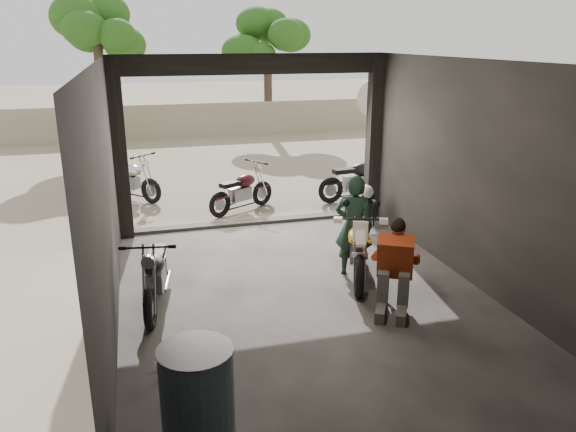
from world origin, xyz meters
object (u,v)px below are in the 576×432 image
outside_bike_b (242,188)px  stool (363,203)px  sign_post (374,116)px  left_bike (155,271)px  mechanic (394,270)px  oil_drum (198,401)px  outside_bike_c (357,176)px  main_bike (358,243)px  outside_bike_a (130,176)px  rider (354,226)px  helmet (366,192)px

outside_bike_b → stool: (2.07, -1.54, -0.04)m
sign_post → left_bike: bearing=-123.8°
mechanic → oil_drum: mechanic is taller
outside_bike_c → oil_drum: size_ratio=1.66×
left_bike → stool: (4.00, 2.44, -0.06)m
main_bike → stool: main_bike is taller
outside_bike_a → oil_drum: 8.45m
rider → main_bike: bearing=124.4°
stool → left_bike: bearing=-148.6°
outside_bike_c → oil_drum: outside_bike_c is taller
outside_bike_b → stool: bearing=-158.0°
outside_bike_b → main_bike: bearing=163.6°
left_bike → helmet: left_bike is taller
rider → outside_bike_b: bearing=-48.0°
outside_bike_a → outside_bike_b: outside_bike_a is taller
left_bike → rider: bearing=15.1°
oil_drum → mechanic: bearing=34.6°
left_bike → rider: (2.93, 0.29, 0.26)m
mechanic → helmet: mechanic is taller
outside_bike_b → mechanic: mechanic is taller
left_bike → main_bike: bearing=12.4°
rider → helmet: rider is taller
main_bike → stool: bearing=85.3°
outside_bike_a → rider: 6.15m
outside_bike_b → sign_post: sign_post is taller
outside_bike_a → helmet: bearing=-78.5°
stool → helmet: (0.02, -0.05, 0.22)m
outside_bike_b → outside_bike_c: size_ratio=0.91×
outside_bike_a → mechanic: size_ratio=1.30×
outside_bike_a → oil_drum: outside_bike_a is taller
outside_bike_a → helmet: 5.33m
main_bike → left_bike: (-2.95, -0.16, -0.04)m
stool → sign_post: bearing=62.7°
main_bike → outside_bike_c: bearing=87.9°
main_bike → rider: (-0.02, 0.13, 0.22)m
oil_drum → outside_bike_c: bearing=58.4°
left_bike → outside_bike_a: 5.54m
mechanic → stool: size_ratio=2.27×
stool → oil_drum: 6.55m
outside_bike_b → outside_bike_c: (2.62, 0.14, 0.05)m
left_bike → helmet: size_ratio=4.86×
outside_bike_c → rider: bearing=150.6°
main_bike → rider: bearing=117.5°
stool → helmet: size_ratio=1.68×
mechanic → oil_drum: bearing=-116.1°
rider → outside_bike_c: bearing=-86.1°
main_bike → stool: size_ratio=3.18×
outside_bike_a → rider: size_ratio=1.01×
outside_bike_c → rider: 4.17m
outside_bike_c → stool: 1.77m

